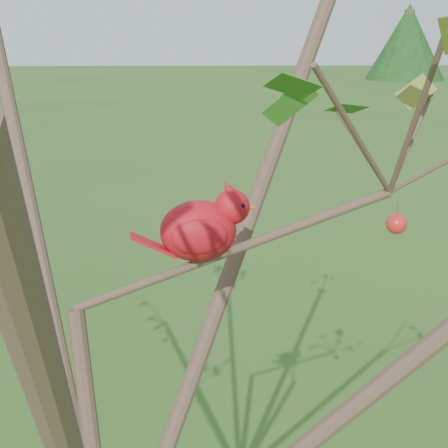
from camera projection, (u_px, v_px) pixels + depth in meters
crabapple_tree at (98, 249)px, 1.08m from camera, size 2.35×2.05×2.95m
cardinal at (203, 227)px, 1.18m from camera, size 0.24×0.14×0.17m
distant_trees at (154, 51)px, 23.39m from camera, size 46.19×14.72×3.44m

